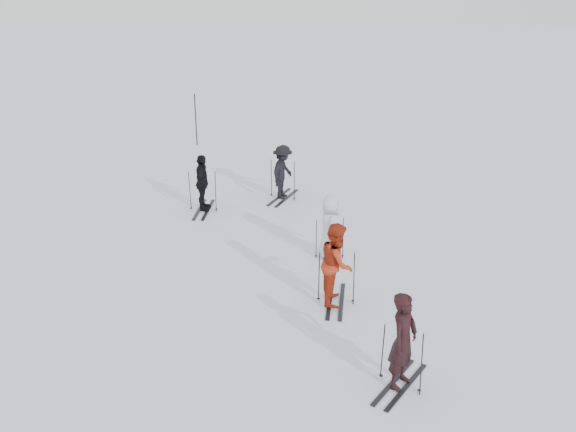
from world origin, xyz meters
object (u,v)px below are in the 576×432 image
at_px(skier_grey, 330,228).
at_px(skier_uphill_far, 283,173).
at_px(skier_uphill_left, 202,184).
at_px(piste_marker, 196,120).
at_px(skier_red, 337,264).
at_px(skier_near_dark, 403,342).

xyz_separation_m(skier_grey, skier_uphill_far, (-1.27, 4.43, 0.02)).
bearing_deg(skier_uphill_left, piste_marker, 13.82).
height_order(skier_grey, piste_marker, piste_marker).
bearing_deg(skier_grey, skier_uphill_left, 47.11).
relative_size(skier_uphill_left, piste_marker, 0.82).
bearing_deg(piste_marker, skier_red, -69.26).
bearing_deg(skier_grey, skier_uphill_far, 15.01).
height_order(skier_near_dark, skier_grey, skier_near_dark).
relative_size(skier_grey, skier_uphill_left, 0.97).
distance_m(skier_uphill_left, skier_uphill_far, 2.69).
height_order(skier_red, skier_grey, skier_red).
height_order(skier_near_dark, skier_red, skier_red).
distance_m(skier_uphill_left, piste_marker, 7.48).
relative_size(skier_near_dark, piste_marker, 0.88).
bearing_deg(skier_uphill_left, skier_red, -141.94).
distance_m(skier_uphill_far, piste_marker, 7.28).
xyz_separation_m(skier_red, skier_uphill_far, (-1.29, 6.76, -0.08)).
height_order(skier_red, skier_uphill_left, skier_red).
height_order(skier_uphill_left, skier_uphill_far, skier_uphill_left).
distance_m(skier_grey, piste_marker, 11.81).
xyz_separation_m(skier_grey, piste_marker, (-4.92, 10.73, 0.22)).
bearing_deg(skier_grey, piste_marker, 23.69).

